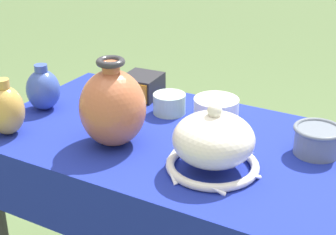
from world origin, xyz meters
TOP-DOWN VIEW (x-y plane):
  - display_table at (0.00, -0.01)m, footprint 1.20×0.63m
  - vase_tall_bulbous at (-0.18, -0.12)m, footprint 0.18×0.18m
  - vase_dome_bell at (0.12, -0.11)m, footprint 0.25×0.24m
  - mosaic_tile_box at (-0.29, 0.21)m, footprint 0.13×0.14m
  - cup_wide_slate at (0.32, 0.10)m, footprint 0.13×0.13m
  - jar_round_cobalt at (-0.51, -0.03)m, footprint 0.11×0.11m
  - pot_squat_porcelain at (-0.01, 0.18)m, footprint 0.14×0.14m
  - pot_squat_celadon at (-0.15, 0.14)m, footprint 0.10×0.10m
  - jar_round_ochre at (-0.48, -0.22)m, footprint 0.10×0.10m

SIDE VIEW (x-z plane):
  - display_table at x=0.00m, z-range 0.30..1.08m
  - pot_squat_porcelain at x=-0.01m, z-range 0.78..0.84m
  - pot_squat_celadon at x=-0.15m, z-range 0.78..0.84m
  - mosaic_tile_box at x=-0.29m, z-range 0.78..0.85m
  - cup_wide_slate at x=0.32m, z-range 0.78..0.86m
  - jar_round_cobalt at x=-0.51m, z-range 0.77..0.92m
  - vase_dome_bell at x=0.12m, z-range 0.76..0.94m
  - jar_round_ochre at x=-0.48m, z-range 0.77..0.93m
  - vase_tall_bulbous at x=-0.18m, z-range 0.76..1.01m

